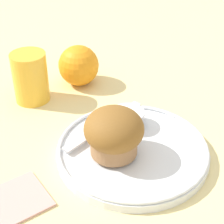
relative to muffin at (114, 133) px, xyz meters
The scene contains 8 objects.
ground_plane 0.06m from the muffin, 22.86° to the left, with size 3.00×3.00×0.00m, color beige.
plate 0.06m from the muffin, ahead, with size 0.25×0.25×0.02m.
muffin is the anchor object (origin of this frame).
cream_ramekin 0.09m from the muffin, 37.18° to the left, with size 0.06×0.06×0.02m.
berry_pair 0.06m from the muffin, 46.66° to the left, with size 0.03×0.02×0.02m.
butter_knife 0.08m from the muffin, 68.71° to the left, with size 0.18×0.06×0.00m.
orange_fruit 0.26m from the muffin, 71.13° to the left, with size 0.09×0.09×0.09m.
juice_glass 0.25m from the muffin, 95.78° to the left, with size 0.07×0.07×0.10m.
Camera 1 is at (-0.29, -0.38, 0.40)m, focal length 60.00 mm.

